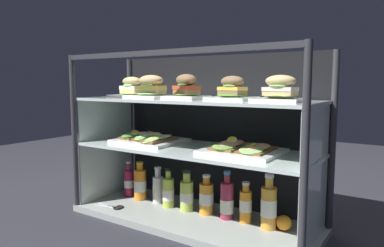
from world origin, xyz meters
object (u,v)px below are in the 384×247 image
object	(u,v)px
plated_roll_sandwich_mid_left	(232,91)
juice_bottle_back_center	(129,182)
plated_roll_sandwich_mid_right	(186,89)
juice_bottle_back_left	(206,198)
plated_roll_sandwich_far_left	(151,90)
juice_bottle_front_middle	(168,192)
orange_fruit_beside_bottles	(284,223)
plated_roll_sandwich_right_of_center	(132,89)
open_sandwich_tray_near_right_corner	(149,139)
juice_bottle_back_right	(246,205)
open_sandwich_tray_far_left	(242,149)
juice_bottle_tucked_behind	(269,206)
plated_roll_sandwich_near_left_corner	(280,91)
juice_bottle_front_fourth	(140,184)
juice_bottle_near_post	(158,188)
juice_bottle_front_second	(227,201)
juice_bottle_front_right_end	(187,195)
kitchen_scissors	(115,207)

from	to	relation	value
plated_roll_sandwich_mid_left	juice_bottle_back_center	size ratio (longest dim) A/B	0.95
plated_roll_sandwich_mid_right	juice_bottle_back_left	size ratio (longest dim) A/B	0.87
plated_roll_sandwich_far_left	juice_bottle_front_middle	bearing A→B (deg)	61.21
plated_roll_sandwich_far_left	plated_roll_sandwich_mid_left	size ratio (longest dim) A/B	1.05
orange_fruit_beside_bottles	plated_roll_sandwich_right_of_center	bearing A→B (deg)	-177.25
open_sandwich_tray_near_right_corner	juice_bottle_back_right	xyz separation A→B (m)	(0.54, 0.07, -0.28)
plated_roll_sandwich_far_left	open_sandwich_tray_far_left	xyz separation A→B (m)	(0.48, 0.05, -0.26)
juice_bottle_tucked_behind	juice_bottle_back_center	bearing A→B (deg)	179.88
plated_roll_sandwich_near_left_corner	juice_bottle_tucked_behind	distance (m)	0.53
plated_roll_sandwich_far_left	juice_bottle_front_middle	xyz separation A→B (m)	(0.04, 0.08, -0.55)
plated_roll_sandwich_near_left_corner	juice_bottle_front_fourth	distance (m)	0.99
juice_bottle_front_middle	juice_bottle_tucked_behind	bearing A→B (deg)	2.36
plated_roll_sandwich_mid_right	juice_bottle_front_fourth	distance (m)	0.66
plated_roll_sandwich_right_of_center	juice_bottle_near_post	world-z (taller)	plated_roll_sandwich_right_of_center
plated_roll_sandwich_mid_left	juice_bottle_front_middle	world-z (taller)	plated_roll_sandwich_mid_left
juice_bottle_front_fourth	juice_bottle_back_left	xyz separation A→B (m)	(0.43, 0.01, -0.01)
juice_bottle_back_left	open_sandwich_tray_far_left	bearing A→B (deg)	-13.69
open_sandwich_tray_near_right_corner	juice_bottle_back_left	world-z (taller)	open_sandwich_tray_near_right_corner
juice_bottle_front_fourth	juice_bottle_front_second	bearing A→B (deg)	1.51
open_sandwich_tray_near_right_corner	plated_roll_sandwich_mid_right	bearing A→B (deg)	-7.70
juice_bottle_front_right_end	juice_bottle_tucked_behind	distance (m)	0.44
plated_roll_sandwich_right_of_center	plated_roll_sandwich_mid_right	size ratio (longest dim) A/B	1.12
open_sandwich_tray_near_right_corner	juice_bottle_front_right_end	size ratio (longest dim) A/B	1.59
plated_roll_sandwich_mid_right	juice_bottle_back_right	distance (m)	0.62
plated_roll_sandwich_mid_right	open_sandwich_tray_near_right_corner	size ratio (longest dim) A/B	0.52
plated_roll_sandwich_mid_right	kitchen_scissors	size ratio (longest dim) A/B	1.00
juice_bottle_back_center	juice_bottle_back_left	size ratio (longest dim) A/B	1.02
juice_bottle_front_middle	plated_roll_sandwich_near_left_corner	bearing A→B (deg)	-3.19
plated_roll_sandwich_mid_right	plated_roll_sandwich_mid_left	world-z (taller)	plated_roll_sandwich_mid_right
plated_roll_sandwich_mid_right	juice_bottle_near_post	world-z (taller)	plated_roll_sandwich_mid_right
juice_bottle_front_middle	juice_bottle_tucked_behind	xyz separation A→B (m)	(0.55, 0.02, 0.02)
plated_roll_sandwich_right_of_center	plated_roll_sandwich_far_left	bearing A→B (deg)	-21.04
juice_bottle_back_center	juice_bottle_back_right	xyz separation A→B (m)	(0.75, 0.01, 0.00)
plated_roll_sandwich_far_left	open_sandwich_tray_far_left	bearing A→B (deg)	6.12
kitchen_scissors	juice_bottle_front_fourth	bearing A→B (deg)	84.47
juice_bottle_front_middle	juice_bottle_front_right_end	bearing A→B (deg)	4.52
plated_roll_sandwich_near_left_corner	juice_bottle_back_left	size ratio (longest dim) A/B	0.98
juice_bottle_near_post	juice_bottle_back_right	size ratio (longest dim) A/B	1.02
juice_bottle_tucked_behind	kitchen_scissors	xyz separation A→B (m)	(-0.78, -0.19, -0.10)
juice_bottle_near_post	plated_roll_sandwich_mid_left	bearing A→B (deg)	-5.88
plated_roll_sandwich_near_left_corner	juice_bottle_front_right_end	bearing A→B (deg)	175.08
juice_bottle_back_left	juice_bottle_front_second	xyz separation A→B (m)	(0.12, 0.00, 0.00)
juice_bottle_front_middle	juice_bottle_front_second	bearing A→B (deg)	4.39
juice_bottle_front_right_end	orange_fruit_beside_bottles	world-z (taller)	juice_bottle_front_right_end
plated_roll_sandwich_near_left_corner	kitchen_scissors	world-z (taller)	plated_roll_sandwich_near_left_corner
plated_roll_sandwich_near_left_corner	juice_bottle_back_left	bearing A→B (deg)	171.36
plated_roll_sandwich_right_of_center	orange_fruit_beside_bottles	distance (m)	1.05
plated_roll_sandwich_mid_right	juice_bottle_back_right	world-z (taller)	plated_roll_sandwich_mid_right
juice_bottle_near_post	juice_bottle_back_right	bearing A→B (deg)	0.43
plated_roll_sandwich_right_of_center	open_sandwich_tray_near_right_corner	xyz separation A→B (m)	(0.15, -0.03, -0.26)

